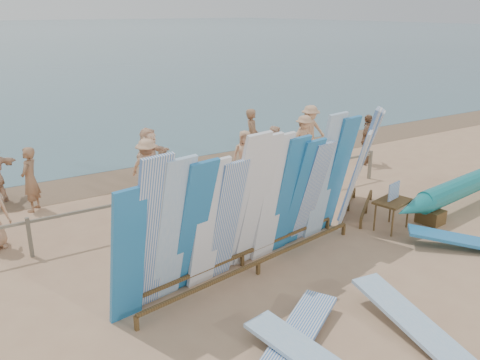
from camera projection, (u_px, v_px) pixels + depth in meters
ground at (265, 266)px, 10.48m from camera, size 160.00×160.00×0.00m
wet_sand_strip at (138, 174)px, 16.28m from camera, size 40.00×2.60×0.01m
fence at (198, 195)px, 12.69m from camera, size 12.08×0.08×0.90m
main_surfboard_rack at (251, 209)px, 9.92m from camera, size 6.04×1.76×2.97m
side_surfboard_rack at (361, 165)px, 12.87m from camera, size 2.39×2.08×2.85m
outrigger_canoe at (468, 186)px, 13.48m from camera, size 6.45×1.42×0.92m
vendor_table at (392, 214)px, 12.14m from camera, size 1.01×0.82×1.18m
flat_board_b at (415, 337)px, 8.23m from camera, size 0.82×2.73×0.44m
flat_board_e at (292, 349)px, 7.94m from camera, size 2.61×1.85×0.27m
flat_board_d at (470, 250)px, 11.21m from camera, size 2.32×2.27×0.38m
beach_chair_left at (172, 197)px, 13.68m from camera, size 0.60×0.61×0.78m
beach_chair_right at (217, 188)px, 14.29m from camera, size 0.60×0.62×0.86m
stroller at (273, 178)px, 14.59m from camera, size 0.80×0.92×1.06m
beachgoer_10 at (367, 140)px, 17.11m from camera, size 1.09×0.83×1.72m
beachgoer_8 at (273, 152)px, 15.75m from camera, size 0.86×0.81×1.65m
beachgoer_7 at (252, 137)px, 17.13m from camera, size 0.64×0.79×1.89m
beachgoer_1 at (30, 179)px, 13.12m from camera, size 0.64×0.71×1.71m
beachgoer_3 at (148, 168)px, 14.07m from camera, size 0.98×1.16×1.69m
beachgoer_5 at (149, 157)px, 14.96m from camera, size 1.64×1.41×1.78m
beachgoer_extra_0 at (310, 130)px, 18.15m from camera, size 1.26×0.74×1.82m
beachgoer_4 at (164, 183)px, 12.92m from camera, size 1.06×0.90×1.69m
beachgoer_9 at (304, 139)px, 17.41m from camera, size 1.08×0.50×1.63m
beachgoer_6 at (245, 155)px, 15.59m from camera, size 0.84×0.65×1.55m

